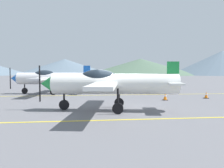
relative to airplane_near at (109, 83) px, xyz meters
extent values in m
plane|color=slate|center=(0.63, 0.59, -1.62)|extent=(400.00, 400.00, 0.00)
cube|color=yellow|center=(0.63, -2.78, -1.62)|extent=(80.00, 0.16, 0.01)
cube|color=yellow|center=(0.63, 8.81, -1.62)|extent=(80.00, 0.16, 0.01)
cylinder|color=white|center=(0.32, -0.06, -0.05)|extent=(7.49, 2.49, 1.20)
cone|color=#1E8C3F|center=(-3.70, 0.66, -0.05)|extent=(0.93, 1.14, 1.02)
cube|color=black|center=(-4.13, 0.74, -0.05)|extent=(0.07, 0.14, 2.18)
ellipsoid|color=#1E2833|center=(-0.65, 0.12, 0.31)|extent=(2.31, 1.35, 0.98)
cube|color=white|center=(-0.11, 0.02, 0.01)|extent=(2.87, 9.63, 0.17)
cube|color=white|center=(3.64, -0.65, 0.01)|extent=(1.25, 2.92, 0.11)
cube|color=#1E8C3F|center=(3.64, -0.65, 0.61)|extent=(0.70, 0.25, 1.31)
cylinder|color=black|center=(-2.68, 0.48, -0.77)|extent=(0.11, 0.11, 1.09)
cylinder|color=black|center=(-2.68, 0.48, -1.32)|extent=(0.62, 0.24, 0.61)
cylinder|color=black|center=(0.74, 1.08, -0.77)|extent=(0.11, 0.11, 1.09)
cylinder|color=black|center=(0.74, 1.08, -1.32)|extent=(0.62, 0.24, 0.61)
cylinder|color=black|center=(0.32, -1.27, -0.77)|extent=(0.11, 0.11, 1.09)
cylinder|color=black|center=(0.32, -1.27, -1.32)|extent=(0.62, 0.24, 0.61)
cylinder|color=silver|center=(-4.52, 10.79, -0.05)|extent=(7.49, 2.20, 1.20)
cone|color=blue|center=(-8.56, 11.35, -0.05)|extent=(0.89, 1.11, 1.02)
cube|color=black|center=(-9.00, 11.41, -0.05)|extent=(0.06, 0.14, 2.18)
ellipsoid|color=#1E2833|center=(-5.49, 10.92, 0.31)|extent=(2.29, 1.27, 0.98)
cube|color=silver|center=(-4.96, 10.85, 0.01)|extent=(2.50, 9.65, 0.17)
cube|color=silver|center=(-1.18, 10.32, 0.01)|extent=(1.14, 2.91, 0.11)
cube|color=blue|center=(-1.18, 10.32, 0.61)|extent=(0.70, 0.22, 1.31)
cylinder|color=black|center=(-7.54, 11.20, -0.77)|extent=(0.11, 0.11, 1.09)
cylinder|color=black|center=(-7.54, 11.20, -1.32)|extent=(0.62, 0.21, 0.61)
cylinder|color=black|center=(-4.14, 11.94, -0.77)|extent=(0.11, 0.11, 1.09)
cylinder|color=black|center=(-4.14, 11.94, -1.32)|extent=(0.62, 0.21, 0.61)
cylinder|color=black|center=(-4.47, 9.57, -0.77)|extent=(0.11, 0.11, 1.09)
cylinder|color=black|center=(-4.47, 9.57, -1.32)|extent=(0.62, 0.21, 0.61)
cube|color=red|center=(5.49, 12.31, -0.93)|extent=(2.18, 4.44, 0.75)
cube|color=black|center=(5.50, 12.46, -0.28)|extent=(1.79, 2.54, 0.55)
cylinder|color=black|center=(4.47, 10.98, -1.30)|extent=(0.28, 0.66, 0.64)
cylinder|color=black|center=(6.26, 10.82, -1.30)|extent=(0.28, 0.66, 0.64)
cylinder|color=black|center=(4.72, 13.80, -1.30)|extent=(0.28, 0.66, 0.64)
cylinder|color=black|center=(6.51, 13.64, -1.30)|extent=(0.28, 0.66, 0.64)
cube|color=black|center=(8.87, 5.11, -1.60)|extent=(0.36, 0.36, 0.04)
cone|color=orange|center=(8.87, 5.11, -1.31)|extent=(0.29, 0.29, 0.55)
cylinder|color=white|center=(8.87, 5.11, -1.28)|extent=(0.20, 0.20, 0.08)
cube|color=black|center=(4.96, 4.30, -1.60)|extent=(0.36, 0.36, 0.04)
cone|color=orange|center=(4.96, 4.30, -1.31)|extent=(0.29, 0.29, 0.55)
cylinder|color=white|center=(4.96, 4.30, -1.28)|extent=(0.20, 0.20, 0.08)
cone|color=slate|center=(-14.83, 155.99, 3.79)|extent=(65.76, 65.76, 10.83)
cone|color=#4C6651|center=(31.74, 122.24, 3.17)|extent=(65.65, 65.65, 9.59)
cone|color=slate|center=(77.96, 113.89, 5.36)|extent=(59.15, 59.15, 13.96)
camera|label=1|loc=(-1.49, -13.76, 0.71)|focal=37.74mm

